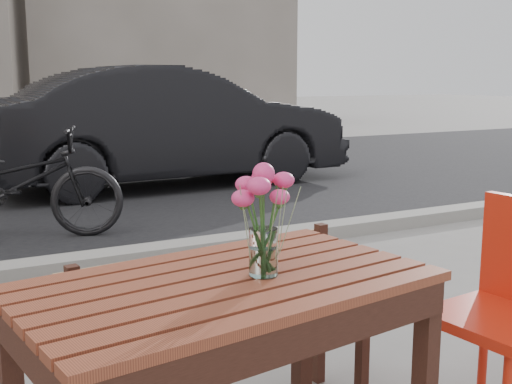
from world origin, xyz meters
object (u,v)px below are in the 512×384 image
at_px(bicycle, 14,184).
at_px(red_chair, 512,299).
at_px(main_vase, 263,206).
at_px(parked_car, 169,126).
at_px(main_table, 227,318).

bearing_deg(bicycle, red_chair, -144.63).
relative_size(main_vase, parked_car, 0.08).
bearing_deg(main_vase, bicycle, 92.83).
xyz_separation_m(main_vase, bicycle, (-0.21, 4.20, -0.53)).
relative_size(main_table, red_chair, 1.47).
relative_size(parked_car, bicycle, 2.52).
xyz_separation_m(parked_car, bicycle, (-2.25, -2.11, -0.29)).
bearing_deg(main_vase, main_table, 167.38).
distance_m(main_table, bicycle, 4.18).
height_order(main_table, bicycle, bicycle).
xyz_separation_m(main_vase, parked_car, (2.04, 6.32, -0.24)).
relative_size(red_chair, bicycle, 0.50).
bearing_deg(red_chair, main_vase, -98.35).
bearing_deg(bicycle, parked_car, -28.72).
height_order(red_chair, bicycle, bicycle).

